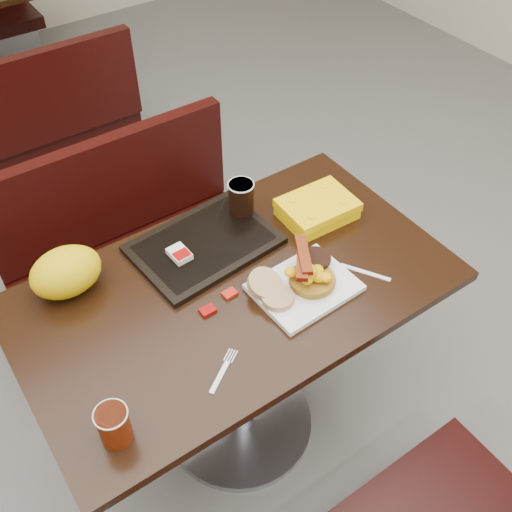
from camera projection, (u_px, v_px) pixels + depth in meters
floor at (240, 423)px, 2.21m from camera, size 6.00×7.00×0.01m
table_near at (238, 364)px, 1.94m from camera, size 1.20×0.70×0.75m
bench_near_n at (139, 243)px, 2.35m from camera, size 1.00×0.46×0.72m
bench_far_s at (30, 107)px, 3.05m from camera, size 1.00×0.46×0.72m
platter at (304, 287)px, 1.66m from camera, size 0.28×0.22×0.02m
pancake_stack at (312, 279)px, 1.65m from camera, size 0.16×0.16×0.03m
sausage_patty at (316, 258)px, 1.68m from camera, size 0.09×0.09×0.01m
scrambled_eggs at (308, 274)px, 1.61m from camera, size 0.11×0.10×0.05m
bacon_strips at (302, 260)px, 1.61m from camera, size 0.16×0.17×0.01m
muffin_bottom at (278, 298)px, 1.61m from camera, size 0.09×0.09×0.02m
muffin_top at (264, 284)px, 1.63m from camera, size 0.12×0.12×0.05m
coffee_cup_near at (114, 425)px, 1.32m from camera, size 0.08×0.08×0.10m
fork at (220, 377)px, 1.46m from camera, size 0.13×0.10×0.00m
knife at (365, 272)px, 1.71m from camera, size 0.09×0.13×0.00m
condiment_syrup at (230, 294)px, 1.65m from camera, size 0.04×0.03×0.01m
condiment_ketchup at (208, 310)px, 1.61m from camera, size 0.04×0.03×0.01m
tray at (204, 244)px, 1.78m from camera, size 0.43×0.32×0.02m
hashbrown_sleeve_left at (179, 254)px, 1.72m from camera, size 0.05×0.07×0.02m
coffee_cup_far at (241, 197)px, 1.83m from camera, size 0.08×0.08×0.10m
clamshell at (317, 209)px, 1.86m from camera, size 0.23×0.18×0.06m
paper_bag at (66, 272)px, 1.62m from camera, size 0.20×0.15×0.14m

